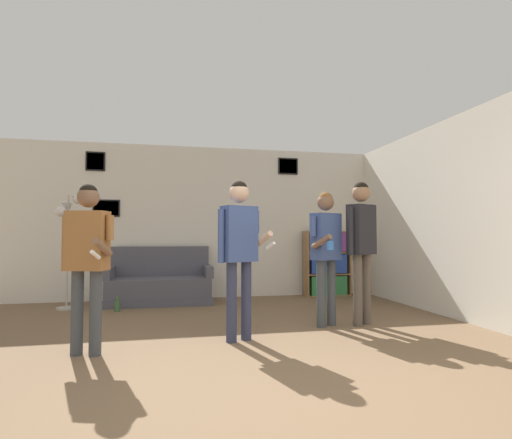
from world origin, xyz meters
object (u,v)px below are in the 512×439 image
Objects in this scene: person_player_foreground_left at (87,250)px; person_player_foreground_center at (239,242)px; person_spectator_near_bookshelf at (361,236)px; person_watcher_holding_cup at (326,244)px; bottle_on_floor at (117,305)px; bookshelf at (327,263)px; couch at (160,285)px; drinking_cup at (322,228)px; floor_lamp at (68,225)px.

person_player_foreground_left is 0.94× the size of person_player_foreground_center.
person_spectator_near_bookshelf is (1.62, 0.43, 0.06)m from person_player_foreground_center.
person_spectator_near_bookshelf reaches higher than person_watcher_holding_cup.
person_player_foreground_center is 7.15× the size of bottle_on_floor.
person_spectator_near_bookshelf reaches higher than bottle_on_floor.
person_player_foreground_left is 1.49m from person_player_foreground_center.
person_player_foreground_left reaches higher than bottle_on_floor.
bottle_on_floor is at bearing -166.67° from bookshelf.
couch is 3.06m from person_watcher_holding_cup.
person_spectator_near_bookshelf is 14.96× the size of drinking_cup.
couch is 1.00× the size of person_player_foreground_center.
bookshelf is 3.71m from bottle_on_floor.
bookshelf is at bearing 6.36° from floor_lamp.
floor_lamp is 1.10× the size of person_player_foreground_left.
bottle_on_floor is 1.99× the size of drinking_cup.
floor_lamp is at bearing -173.64° from bookshelf.
couch is at bearing 12.15° from floor_lamp.
couch is 7.17× the size of bottle_on_floor.
floor_lamp is 14.69× the size of drinking_cup.
floor_lamp is at bearing -167.85° from couch.
floor_lamp reaches higher than drinking_cup.
person_player_foreground_left is at bearing -139.16° from drinking_cup.
floor_lamp is at bearing 154.99° from bottle_on_floor.
bottle_on_floor is at bearing -166.34° from drinking_cup.
bottle_on_floor is (-3.09, 1.52, -1.01)m from person_spectator_near_bookshelf.
person_watcher_holding_cup is at bearing -29.61° from bottle_on_floor.
person_player_foreground_center is 2.62m from bottle_on_floor.
person_player_foreground_left is 3.16m from person_spectator_near_bookshelf.
person_spectator_near_bookshelf is 7.52× the size of bottle_on_floor.
couch is 2.95m from person_player_foreground_left.
bookshelf is (3.00, 0.19, 0.29)m from couch.
person_player_foreground_center reaches higher than person_player_foreground_left.
couch is 0.95× the size of person_spectator_near_bookshelf.
floor_lamp is 4.29m from drinking_cup.
bookshelf is 0.67× the size of person_spectator_near_bookshelf.
drinking_cup is at bearing 3.81° from couch.
person_player_foreground_left reaches higher than bookshelf.
bottle_on_floor is (-0.58, -0.65, -0.21)m from couch.
person_player_foreground_left is 2.71m from person_watcher_holding_cup.
person_player_foreground_center reaches higher than bookshelf.
person_watcher_holding_cup reaches higher than bookshelf.
couch is 14.26× the size of drinking_cup.
person_watcher_holding_cup is at bearing 177.42° from person_spectator_near_bookshelf.
floor_lamp is 1.06× the size of person_watcher_holding_cup.
bookshelf is 4.68m from person_player_foreground_left.
drinking_cup is at bearing 80.57° from person_spectator_near_bookshelf.
person_watcher_holding_cup is 2.51m from drinking_cup.
person_watcher_holding_cup is (-0.94, -2.34, 0.41)m from bookshelf.
drinking_cup is (3.48, 3.01, 0.28)m from person_player_foreground_left.
couch is at bearing 133.69° from person_watcher_holding_cup.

